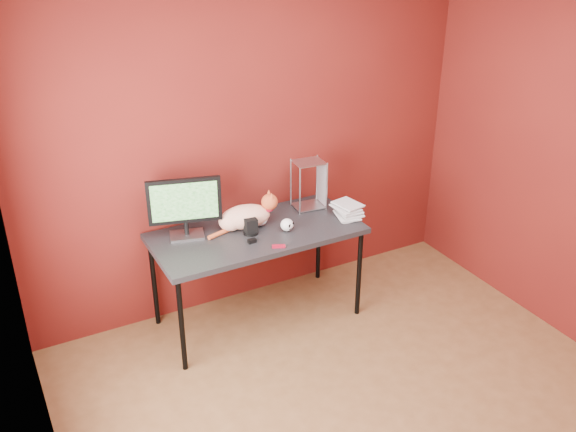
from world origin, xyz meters
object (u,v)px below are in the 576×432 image
book_stack (340,150)px  cat (246,216)px  monitor (185,205)px  desk (257,237)px  speaker (251,227)px  skull_mug (287,225)px

book_stack → cat: bearing=165.9°
monitor → cat: monitor is taller
desk → monitor: 0.57m
desk → monitor: size_ratio=3.01×
speaker → book_stack: 0.84m
monitor → cat: size_ratio=0.90×
monitor → speaker: size_ratio=4.18×
monitor → skull_mug: 0.74m
desk → monitor: (-0.47, 0.16, 0.30)m
desk → skull_mug: (0.20, -0.10, 0.10)m
skull_mug → book_stack: size_ratio=0.09×
cat → skull_mug: bearing=-29.9°
cat → book_stack: (0.67, -0.17, 0.45)m
speaker → desk: bearing=21.6°
monitor → skull_mug: (0.66, -0.25, -0.20)m
monitor → speaker: monitor is taller
desk → skull_mug: 0.24m
desk → cat: cat is taller
desk → book_stack: size_ratio=1.40×
cat → book_stack: bearing=-6.2°
monitor → skull_mug: monitor is taller
cat → speaker: bearing=-88.1°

